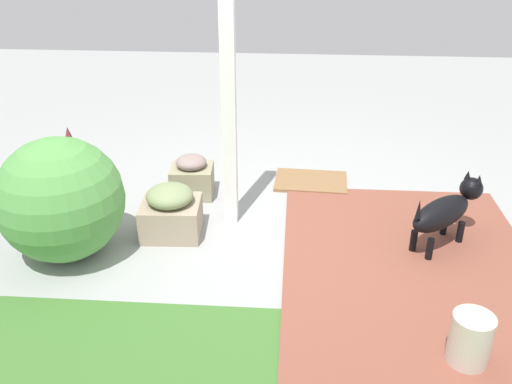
{
  "coord_description": "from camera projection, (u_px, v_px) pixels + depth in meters",
  "views": [
    {
      "loc": [
        -0.17,
        3.84,
        2.29
      ],
      "look_at": [
        0.1,
        0.17,
        0.41
      ],
      "focal_mm": 39.18,
      "sensor_mm": 36.0,
      "label": 1
    }
  ],
  "objects": [
    {
      "name": "round_shrub",
      "position": [
        61.0,
        200.0,
        3.94
      ],
      "size": [
        0.9,
        0.9,
        0.9
      ],
      "primitive_type": "sphere",
      "color": "#519446",
      "rests_on": "ground"
    },
    {
      "name": "terracotta_pot_spiky",
      "position": [
        73.0,
        162.0,
        4.89
      ],
      "size": [
        0.26,
        0.26,
        0.63
      ],
      "color": "#AC603A",
      "rests_on": "ground"
    },
    {
      "name": "stone_planter_nearest",
      "position": [
        192.0,
        177.0,
        4.91
      ],
      "size": [
        0.38,
        0.34,
        0.38
      ],
      "color": "gray",
      "rests_on": "ground"
    },
    {
      "name": "ground_plane",
      "position": [
        270.0,
        229.0,
        4.46
      ],
      "size": [
        12.0,
        12.0,
        0.0
      ],
      "primitive_type": "plane",
      "color": "#979A98"
    },
    {
      "name": "stone_planter_near",
      "position": [
        171.0,
        211.0,
        4.31
      ],
      "size": [
        0.47,
        0.42,
        0.41
      ],
      "color": "gray",
      "rests_on": "ground"
    },
    {
      "name": "porch_pillar",
      "position": [
        228.0,
        88.0,
        4.08
      ],
      "size": [
        0.11,
        0.11,
        2.23
      ],
      "primitive_type": "cube",
      "color": "white",
      "rests_on": "ground"
    },
    {
      "name": "doormat",
      "position": [
        311.0,
        181.0,
        5.19
      ],
      "size": [
        0.68,
        0.5,
        0.03
      ],
      "primitive_type": "cube",
      "rotation": [
        0.0,
        0.0,
        -0.05
      ],
      "color": "olive",
      "rests_on": "ground"
    },
    {
      "name": "dog",
      "position": [
        446.0,
        211.0,
        4.1
      ],
      "size": [
        0.64,
        0.61,
        0.52
      ],
      "color": "black",
      "rests_on": "ground"
    },
    {
      "name": "brick_path",
      "position": [
        410.0,
        267.0,
        3.96
      ],
      "size": [
        1.8,
        2.4,
        0.02
      ],
      "primitive_type": "cube",
      "color": "brown",
      "rests_on": "ground"
    },
    {
      "name": "ceramic_urn",
      "position": [
        470.0,
        340.0,
        3.07
      ],
      "size": [
        0.23,
        0.23,
        0.32
      ],
      "primitive_type": "cylinder",
      "color": "beige",
      "rests_on": "ground"
    }
  ]
}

